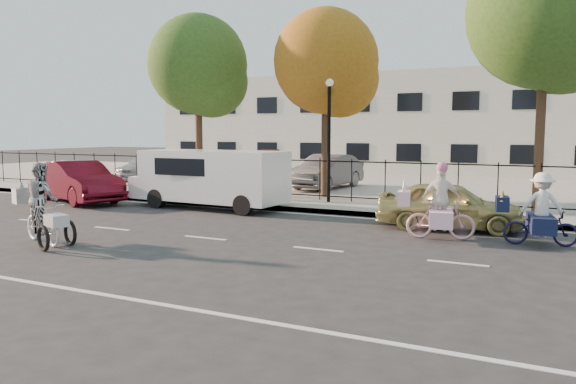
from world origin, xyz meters
The scene contains 22 objects.
ground centered at (0.00, 0.00, 0.00)m, with size 120.00×120.00×0.00m, color #333334.
road_markings centered at (0.00, 0.00, 0.01)m, with size 60.00×9.52×0.01m, color silver, non-canonical shape.
curb centered at (0.00, 5.05, 0.07)m, with size 60.00×0.10×0.15m, color #A8A399.
sidewalk centered at (0.00, 6.10, 0.07)m, with size 60.00×2.20×0.15m, color #A8A399.
parking_lot centered at (0.00, 15.00, 0.07)m, with size 60.00×15.60×0.15m, color #A8A399.
iron_fence centered at (0.00, 7.20, 0.90)m, with size 58.00×0.06×1.50m, color black, non-canonical shape.
building centered at (0.00, 25.00, 3.00)m, with size 34.00×10.00×6.00m, color silver.
lamppost centered at (0.50, 6.80, 3.11)m, with size 0.36×0.36×4.33m.
street_sign centered at (-1.85, 6.80, 1.42)m, with size 0.85×0.06×1.80m.
zebra_trike centered at (-3.01, -2.20, 0.73)m, with size 2.20×1.41×1.90m.
unicorn_bike centered at (5.16, 2.38, 0.69)m, with size 1.90×1.36×1.88m.
bull_bike centered at (7.37, 2.63, 0.67)m, with size 1.85×1.29×1.68m.
white_van centered at (-2.87, 4.50, 1.08)m, with size 5.59×2.13×1.95m.
red_sedan centered at (-8.16, 3.80, 0.76)m, with size 1.60×4.59×1.51m, color #540916.
gold_sedan centered at (5.13, 3.90, 0.64)m, with size 1.52×3.78×1.29m, color tan.
pedestrian centered at (-3.12, 6.33, 1.03)m, with size 0.64×0.42×1.76m, color black.
lot_car_a centered at (-11.36, 11.46, 0.78)m, with size 1.76×4.33×1.26m, color #A3A6AB.
lot_car_b centered at (-8.27, 10.64, 0.83)m, with size 2.27×4.91×1.37m, color white.
lot_car_c centered at (-1.32, 11.07, 0.87)m, with size 1.53×4.38×1.44m, color #494A50.
tree_west centered at (-5.12, 7.36, 5.01)m, with size 3.90×3.90×7.16m.
tree_mid centered at (-0.08, 8.26, 4.96)m, with size 3.87×3.87×7.09m.
tree_east centered at (7.26, 7.36, 5.90)m, with size 4.60×4.60×8.43m.
Camera 1 is at (7.76, -11.25, 2.61)m, focal length 35.00 mm.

